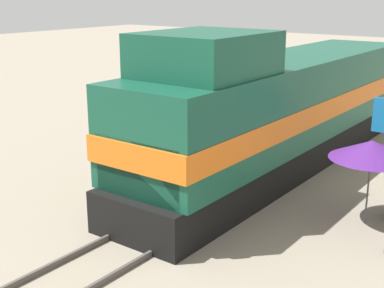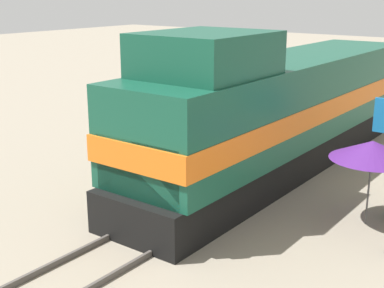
{
  "view_description": "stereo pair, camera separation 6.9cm",
  "coord_description": "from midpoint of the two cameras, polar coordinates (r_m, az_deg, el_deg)",
  "views": [
    {
      "loc": [
        8.39,
        -13.2,
        6.14
      ],
      "look_at": [
        1.2,
        -3.52,
        2.65
      ],
      "focal_mm": 50.0,
      "sensor_mm": 36.0,
      "label": 1
    },
    {
      "loc": [
        8.44,
        -13.16,
        6.14
      ],
      "look_at": [
        1.2,
        -3.52,
        2.65
      ],
      "focal_mm": 50.0,
      "sensor_mm": 36.0,
      "label": 2
    }
  ],
  "objects": [
    {
      "name": "rail_near",
      "position": [
        17.14,
        2.07,
        -4.59
      ],
      "size": [
        0.08,
        38.85,
        0.15
      ],
      "primitive_type": "cube",
      "color": "#4C4742",
      "rests_on": "ground_plane"
    },
    {
      "name": "ground_plane",
      "position": [
        16.8,
        4.08,
        -5.34
      ],
      "size": [
        120.0,
        120.0,
        0.0
      ],
      "primitive_type": "plane",
      "color": "gray"
    },
    {
      "name": "rail_far",
      "position": [
        16.42,
        6.2,
        -5.63
      ],
      "size": [
        0.08,
        38.85,
        0.15
      ],
      "primitive_type": "cube",
      "color": "#4C4742",
      "rests_on": "ground_plane"
    },
    {
      "name": "locomotive",
      "position": [
        18.74,
        9.35,
        3.55
      ],
      "size": [
        3.2,
        16.18,
        5.05
      ],
      "color": "black",
      "rests_on": "ground_plane"
    },
    {
      "name": "vendor_umbrella",
      "position": [
        14.8,
        18.81,
        -0.62
      ],
      "size": [
        2.22,
        2.22,
        2.35
      ],
      "color": "#4C4C4C",
      "rests_on": "ground_plane"
    }
  ]
}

